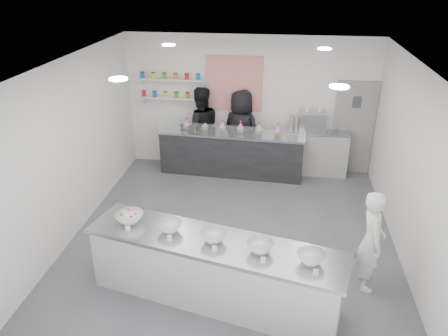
# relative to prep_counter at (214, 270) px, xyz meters

# --- Properties ---
(floor) EXTENTS (6.00, 6.00, 0.00)m
(floor) POSITION_rel_prep_counter_xyz_m (0.08, 1.57, -0.49)
(floor) COLOR #515156
(floor) RESTS_ON ground
(ceiling) EXTENTS (6.00, 6.00, 0.00)m
(ceiling) POSITION_rel_prep_counter_xyz_m (0.08, 1.57, 2.51)
(ceiling) COLOR white
(ceiling) RESTS_ON floor
(back_wall) EXTENTS (5.50, 0.00, 5.50)m
(back_wall) POSITION_rel_prep_counter_xyz_m (0.08, 4.57, 1.01)
(back_wall) COLOR white
(back_wall) RESTS_ON floor
(left_wall) EXTENTS (0.00, 6.00, 6.00)m
(left_wall) POSITION_rel_prep_counter_xyz_m (-2.67, 1.57, 1.01)
(left_wall) COLOR white
(left_wall) RESTS_ON floor
(right_wall) EXTENTS (0.00, 6.00, 6.00)m
(right_wall) POSITION_rel_prep_counter_xyz_m (2.83, 1.57, 1.01)
(right_wall) COLOR white
(right_wall) RESTS_ON floor
(back_door) EXTENTS (0.88, 0.04, 2.10)m
(back_door) POSITION_rel_prep_counter_xyz_m (2.38, 4.54, 0.56)
(back_door) COLOR gray
(back_door) RESTS_ON floor
(pattern_panel) EXTENTS (1.25, 0.03, 1.20)m
(pattern_panel) POSITION_rel_prep_counter_xyz_m (-0.27, 4.55, 1.46)
(pattern_panel) COLOR red
(pattern_panel) RESTS_ON back_wall
(jar_shelf_lower) EXTENTS (1.45, 0.22, 0.04)m
(jar_shelf_lower) POSITION_rel_prep_counter_xyz_m (-1.67, 4.47, 1.11)
(jar_shelf_lower) COLOR silver
(jar_shelf_lower) RESTS_ON back_wall
(jar_shelf_upper) EXTENTS (1.45, 0.22, 0.04)m
(jar_shelf_upper) POSITION_rel_prep_counter_xyz_m (-1.67, 4.47, 1.53)
(jar_shelf_upper) COLOR silver
(jar_shelf_upper) RESTS_ON back_wall
(preserve_jars) EXTENTS (1.45, 0.10, 0.56)m
(preserve_jars) POSITION_rel_prep_counter_xyz_m (-1.67, 4.45, 1.39)
(preserve_jars) COLOR red
(preserve_jars) RESTS_ON jar_shelf_lower
(downlight_0) EXTENTS (0.24, 0.24, 0.02)m
(downlight_0) POSITION_rel_prep_counter_xyz_m (-1.32, 0.57, 2.49)
(downlight_0) COLOR white
(downlight_0) RESTS_ON ceiling
(downlight_1) EXTENTS (0.24, 0.24, 0.02)m
(downlight_1) POSITION_rel_prep_counter_xyz_m (1.48, 0.57, 2.49)
(downlight_1) COLOR white
(downlight_1) RESTS_ON ceiling
(downlight_2) EXTENTS (0.24, 0.24, 0.02)m
(downlight_2) POSITION_rel_prep_counter_xyz_m (-1.32, 3.17, 2.49)
(downlight_2) COLOR white
(downlight_2) RESTS_ON ceiling
(downlight_3) EXTENTS (0.24, 0.24, 0.02)m
(downlight_3) POSITION_rel_prep_counter_xyz_m (1.48, 3.17, 2.49)
(downlight_3) COLOR white
(downlight_3) RESTS_ON ceiling
(prep_counter) EXTENTS (3.67, 1.61, 0.98)m
(prep_counter) POSITION_rel_prep_counter_xyz_m (0.00, 0.00, 0.00)
(prep_counter) COLOR #A8A8A4
(prep_counter) RESTS_ON floor
(back_bar) EXTENTS (3.22, 0.75, 0.99)m
(back_bar) POSITION_rel_prep_counter_xyz_m (-0.26, 4.06, 0.01)
(back_bar) COLOR black
(back_bar) RESTS_ON floor
(sneeze_guard) EXTENTS (3.14, 0.18, 0.27)m
(sneeze_guard) POSITION_rel_prep_counter_xyz_m (-0.27, 3.78, 0.64)
(sneeze_guard) COLOR white
(sneeze_guard) RESTS_ON back_bar
(espresso_ledge) EXTENTS (1.35, 0.43, 1.00)m
(espresso_ledge) POSITION_rel_prep_counter_xyz_m (1.63, 4.35, 0.01)
(espresso_ledge) COLOR #A8A8A4
(espresso_ledge) RESTS_ON floor
(espresso_machine) EXTENTS (0.57, 0.40, 0.44)m
(espresso_machine) POSITION_rel_prep_counter_xyz_m (1.47, 4.35, 0.73)
(espresso_machine) COLOR #93969E
(espresso_machine) RESTS_ON espresso_ledge
(cup_stacks) EXTENTS (0.24, 0.24, 0.33)m
(cup_stacks) POSITION_rel_prep_counter_xyz_m (1.08, 4.35, 0.68)
(cup_stacks) COLOR tan
(cup_stacks) RESTS_ON espresso_ledge
(prep_bowls) EXTENTS (2.98, 1.12, 0.14)m
(prep_bowls) POSITION_rel_prep_counter_xyz_m (-0.00, 0.00, 0.56)
(prep_bowls) COLOR white
(prep_bowls) RESTS_ON prep_counter
(label_cards) EXTENTS (2.66, 0.04, 0.07)m
(label_cards) POSITION_rel_prep_counter_xyz_m (0.11, -0.49, 0.52)
(label_cards) COLOR white
(label_cards) RESTS_ON prep_counter
(cookie_bags) EXTENTS (2.17, 0.28, 0.28)m
(cookie_bags) POSITION_rel_prep_counter_xyz_m (-0.26, 4.06, 0.64)
(cookie_bags) COLOR #EC79CE
(cookie_bags) RESTS_ON back_bar
(woman_prep) EXTENTS (0.39, 0.58, 1.55)m
(woman_prep) POSITION_rel_prep_counter_xyz_m (2.17, 0.60, 0.29)
(woman_prep) COLOR white
(woman_prep) RESTS_ON floor
(staff_left) EXTENTS (1.12, 0.99, 1.91)m
(staff_left) POSITION_rel_prep_counter_xyz_m (-1.00, 4.31, 0.47)
(staff_left) COLOR black
(staff_left) RESTS_ON floor
(staff_right) EXTENTS (1.08, 0.92, 1.88)m
(staff_right) POSITION_rel_prep_counter_xyz_m (-0.07, 4.31, 0.45)
(staff_right) COLOR black
(staff_right) RESTS_ON floor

